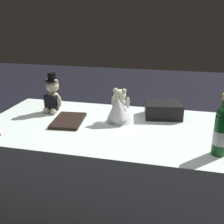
{
  "coord_description": "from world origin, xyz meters",
  "views": [
    {
      "loc": [
        0.39,
        -1.64,
        1.48
      ],
      "look_at": [
        0.0,
        0.0,
        0.87
      ],
      "focal_mm": 43.3,
      "sensor_mm": 36.0,
      "label": 1
    }
  ],
  "objects_px": {
    "teddy_bear_groom": "(52,97)",
    "champagne_bottle": "(221,130)",
    "gift_case_black": "(163,110)",
    "teddy_bear_bride": "(119,108)",
    "guestbook": "(68,121)"
  },
  "relations": [
    {
      "from": "teddy_bear_bride",
      "to": "gift_case_black",
      "type": "distance_m",
      "value": 0.34
    },
    {
      "from": "gift_case_black",
      "to": "guestbook",
      "type": "xyz_separation_m",
      "value": [
        -0.64,
        -0.26,
        -0.04
      ]
    },
    {
      "from": "teddy_bear_groom",
      "to": "teddy_bear_bride",
      "type": "bearing_deg",
      "value": -8.67
    },
    {
      "from": "champagne_bottle",
      "to": "teddy_bear_bride",
      "type": "bearing_deg",
      "value": 151.19
    },
    {
      "from": "guestbook",
      "to": "teddy_bear_groom",
      "type": "bearing_deg",
      "value": 132.0
    },
    {
      "from": "champagne_bottle",
      "to": "guestbook",
      "type": "relative_size",
      "value": 1.14
    },
    {
      "from": "champagne_bottle",
      "to": "guestbook",
      "type": "distance_m",
      "value": 1.0
    },
    {
      "from": "gift_case_black",
      "to": "teddy_bear_groom",
      "type": "bearing_deg",
      "value": -173.97
    },
    {
      "from": "teddy_bear_groom",
      "to": "gift_case_black",
      "type": "bearing_deg",
      "value": 6.03
    },
    {
      "from": "teddy_bear_groom",
      "to": "champagne_bottle",
      "type": "distance_m",
      "value": 1.22
    },
    {
      "from": "teddy_bear_groom",
      "to": "teddy_bear_bride",
      "type": "height_order",
      "value": "teddy_bear_groom"
    },
    {
      "from": "teddy_bear_groom",
      "to": "gift_case_black",
      "type": "height_order",
      "value": "teddy_bear_groom"
    },
    {
      "from": "teddy_bear_bride",
      "to": "gift_case_black",
      "type": "height_order",
      "value": "teddy_bear_bride"
    },
    {
      "from": "teddy_bear_groom",
      "to": "champagne_bottle",
      "type": "height_order",
      "value": "champagne_bottle"
    },
    {
      "from": "gift_case_black",
      "to": "guestbook",
      "type": "height_order",
      "value": "gift_case_black"
    }
  ]
}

